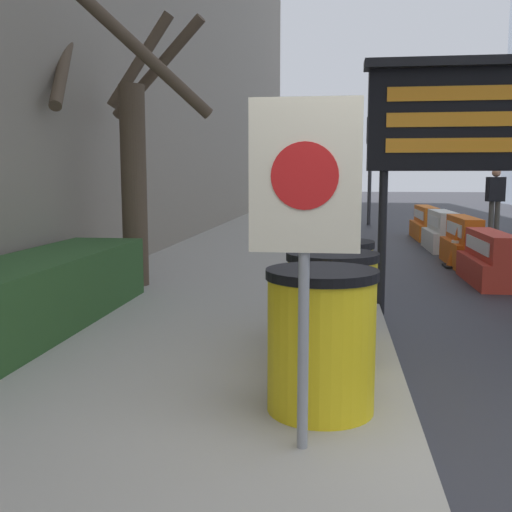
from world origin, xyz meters
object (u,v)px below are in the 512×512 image
object	(u,v)px
jersey_barrier_red_striped	(490,261)
jersey_barrier_orange_far	(463,244)
barrel_drum_middle	(332,311)
jersey_barrier_white	(442,233)
jersey_barrier_orange_near	(426,224)
message_board	(457,121)
warning_sign	(305,207)
barrel_drum_back	(334,290)
traffic_light_near_curb	(371,147)
traffic_cone_near	(457,247)
pedestrian_worker	(495,195)
barrel_drum_foreground	(321,340)

from	to	relation	value
jersey_barrier_red_striped	jersey_barrier_orange_far	size ratio (longest dim) A/B	1.07
barrel_drum_middle	jersey_barrier_red_striped	bearing A→B (deg)	63.76
jersey_barrier_white	jersey_barrier_orange_near	bearing A→B (deg)	90.00
message_board	jersey_barrier_red_striped	bearing A→B (deg)	66.03
warning_sign	jersey_barrier_orange_near	size ratio (longest dim) A/B	0.94
barrel_drum_back	jersey_barrier_orange_far	size ratio (longest dim) A/B	0.55
jersey_barrier_orange_near	message_board	bearing A→B (deg)	-96.54
traffic_light_near_curb	message_board	bearing A→B (deg)	-89.11
jersey_barrier_red_striped	traffic_cone_near	world-z (taller)	jersey_barrier_red_striped
jersey_barrier_red_striped	traffic_cone_near	xyz separation A→B (m)	(-0.18, 1.60, 0.03)
barrel_drum_middle	pedestrian_worker	xyz separation A→B (m)	(4.63, 13.64, 0.50)
barrel_drum_back	jersey_barrier_orange_far	distance (m)	6.37
warning_sign	jersey_barrier_white	distance (m)	10.77
jersey_barrier_orange_far	traffic_cone_near	bearing A→B (deg)	-116.36
traffic_cone_near	pedestrian_worker	size ratio (longest dim) A/B	0.42
barrel_drum_foreground	jersey_barrier_orange_far	xyz separation A→B (m)	(2.43, 7.60, -0.20)
barrel_drum_middle	jersey_barrier_orange_near	xyz separation A→B (m)	(2.37, 11.39, -0.22)
barrel_drum_foreground	barrel_drum_middle	bearing A→B (deg)	85.83
barrel_drum_back	pedestrian_worker	distance (m)	13.61
barrel_drum_back	traffic_light_near_curb	world-z (taller)	traffic_light_near_curb
barrel_drum_back	warning_sign	xyz separation A→B (m)	(-0.16, -2.26, 0.87)
message_board	jersey_barrier_orange_near	bearing A→B (deg)	83.46
traffic_cone_near	jersey_barrier_orange_far	bearing A→B (deg)	63.64
barrel_drum_foreground	jersey_barrier_white	size ratio (longest dim) A/B	0.52
pedestrian_worker	jersey_barrier_white	bearing A→B (deg)	55.00
traffic_light_near_curb	jersey_barrier_white	bearing A→B (deg)	-79.54
barrel_drum_middle	pedestrian_worker	bearing A→B (deg)	71.25
message_board	jersey_barrier_white	size ratio (longest dim) A/B	1.65
pedestrian_worker	warning_sign	bearing A→B (deg)	63.39
jersey_barrier_orange_far	jersey_barrier_white	world-z (taller)	jersey_barrier_orange_far
jersey_barrier_orange_far	traffic_light_near_curb	world-z (taller)	traffic_light_near_curb
traffic_cone_near	message_board	bearing A→B (deg)	-102.18
barrel_drum_back	traffic_light_near_curb	bearing A→B (deg)	85.63
barrel_drum_back	traffic_cone_near	xyz separation A→B (m)	(2.17, 5.56, -0.21)
jersey_barrier_red_striped	pedestrian_worker	world-z (taller)	pedestrian_worker
jersey_barrier_orange_far	jersey_barrier_orange_near	distance (m)	4.63
message_board	jersey_barrier_red_striped	size ratio (longest dim) A/B	1.62
jersey_barrier_orange_far	jersey_barrier_white	xyz separation A→B (m)	(-0.00, 2.24, -0.01)
jersey_barrier_orange_near	barrel_drum_back	bearing A→B (deg)	-102.56
jersey_barrier_orange_far	jersey_barrier_orange_near	xyz separation A→B (m)	(-0.00, 4.63, -0.02)
warning_sign	jersey_barrier_orange_far	distance (m)	8.62
jersey_barrier_orange_near	pedestrian_worker	xyz separation A→B (m)	(2.27, 2.25, 0.71)
barrel_drum_middle	jersey_barrier_red_striped	world-z (taller)	barrel_drum_middle
barrel_drum_back	jersey_barrier_red_striped	size ratio (longest dim) A/B	0.51
jersey_barrier_red_striped	traffic_light_near_curb	bearing A→B (deg)	96.45
message_board	pedestrian_worker	distance (m)	11.66
warning_sign	message_board	xyz separation A→B (m)	(1.49, 3.93, 0.77)
jersey_barrier_orange_near	traffic_cone_near	distance (m)	4.99
warning_sign	jersey_barrier_red_striped	distance (m)	6.80
barrel_drum_middle	barrel_drum_back	distance (m)	0.84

